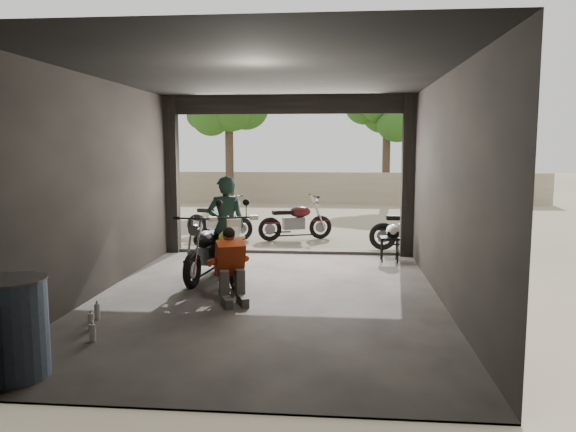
% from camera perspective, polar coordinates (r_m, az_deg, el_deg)
% --- Properties ---
extents(ground, '(80.00, 80.00, 0.00)m').
position_cam_1_polar(ground, '(8.22, -2.24, -8.44)').
color(ground, '#7A6D56').
rests_on(ground, ground).
extents(garage, '(7.00, 7.13, 3.20)m').
position_cam_1_polar(garage, '(8.51, -1.80, 0.87)').
color(garage, '#2D2B28').
rests_on(garage, ground).
extents(boundary_wall, '(18.00, 0.30, 1.20)m').
position_cam_1_polar(boundary_wall, '(21.93, 2.56, 2.92)').
color(boundary_wall, gray).
rests_on(boundary_wall, ground).
extents(tree_left, '(2.20, 2.20, 5.60)m').
position_cam_1_polar(tree_left, '(20.82, -6.05, 11.99)').
color(tree_left, '#382B1E').
rests_on(tree_left, ground).
extents(tree_right, '(2.20, 2.20, 5.00)m').
position_cam_1_polar(tree_right, '(21.96, 10.05, 10.55)').
color(tree_right, '#382B1E').
rests_on(tree_right, ground).
extents(main_bike, '(1.33, 1.87, 1.15)m').
position_cam_1_polar(main_bike, '(9.17, -6.22, -3.14)').
color(main_bike, '#EEEAC9').
rests_on(main_bike, ground).
extents(left_bike, '(0.86, 1.70, 1.10)m').
position_cam_1_polar(left_bike, '(9.39, -8.28, -3.10)').
color(left_bike, black).
rests_on(left_bike, ground).
extents(outside_bike_a, '(1.67, 1.09, 1.05)m').
position_cam_1_polar(outside_bike_a, '(13.51, -7.03, -0.08)').
color(outside_bike_a, black).
rests_on(outside_bike_a, ground).
extents(outside_bike_b, '(1.69, 1.16, 1.06)m').
position_cam_1_polar(outside_bike_b, '(13.18, 0.77, -0.19)').
color(outside_bike_b, '#461114').
rests_on(outside_bike_b, ground).
extents(outside_bike_c, '(1.67, 0.75, 1.11)m').
position_cam_1_polar(outside_bike_c, '(12.18, 12.67, -0.85)').
color(outside_bike_c, black).
rests_on(outside_bike_c, ground).
extents(rider, '(0.69, 0.52, 1.71)m').
position_cam_1_polar(rider, '(9.51, -6.32, -1.07)').
color(rider, black).
rests_on(rider, ground).
extents(mechanic, '(0.76, 0.86, 1.03)m').
position_cam_1_polar(mechanic, '(7.89, -5.74, -5.28)').
color(mechanic, '#C6451A').
rests_on(mechanic, ground).
extents(stool, '(0.35, 0.35, 0.49)m').
position_cam_1_polar(stool, '(10.85, 10.28, -2.50)').
color(stool, black).
rests_on(stool, ground).
extents(helmet, '(0.27, 0.28, 0.24)m').
position_cam_1_polar(helmet, '(10.85, 10.59, -1.47)').
color(helmet, white).
rests_on(helmet, stool).
extents(oil_drum, '(0.80, 0.80, 0.97)m').
position_cam_1_polar(oil_drum, '(5.98, -26.09, -10.34)').
color(oil_drum, '#435870').
rests_on(oil_drum, ground).
extents(sign_post, '(0.89, 0.08, 2.68)m').
position_cam_1_polar(sign_post, '(12.07, 17.02, 5.06)').
color(sign_post, black).
rests_on(sign_post, ground).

